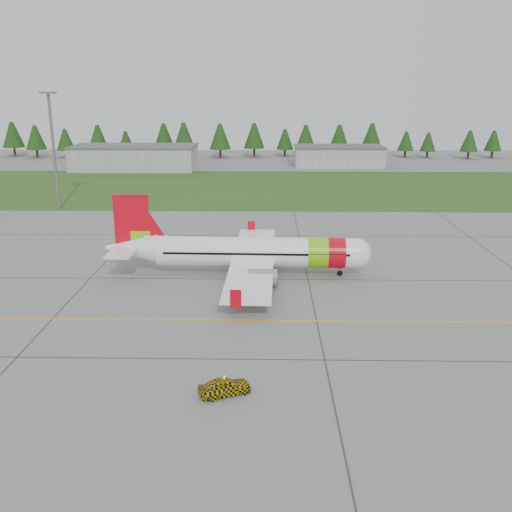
{
  "coord_description": "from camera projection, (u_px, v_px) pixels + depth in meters",
  "views": [
    {
      "loc": [
        5.3,
        -41.63,
        21.06
      ],
      "look_at": [
        4.09,
        18.78,
        3.14
      ],
      "focal_mm": 40.0,
      "sensor_mm": 36.0,
      "label": 1
    }
  ],
  "objects": [
    {
      "name": "grass_strip",
      "position": [
        243.0,
        188.0,
        124.59
      ],
      "size": [
        320.0,
        50.0,
        0.03
      ],
      "primitive_type": "cube",
      "color": "#30561E",
      "rests_on": "ground"
    },
    {
      "name": "treeline",
      "position": [
        251.0,
        141.0,
        176.85
      ],
      "size": [
        160.0,
        8.0,
        10.0
      ],
      "primitive_type": null,
      "color": "#1C3F14",
      "rests_on": "ground"
    },
    {
      "name": "follow_me_car",
      "position": [
        224.0,
        371.0,
        40.17
      ],
      "size": [
        1.77,
        1.89,
        3.75
      ],
      "primitive_type": "imported",
      "rotation": [
        0.0,
        0.0,
        1.98
      ],
      "color": "yellow",
      "rests_on": "ground"
    },
    {
      "name": "taxi_guideline",
      "position": [
        210.0,
        320.0,
        53.66
      ],
      "size": [
        120.0,
        0.25,
        0.02
      ],
      "primitive_type": "cube",
      "color": "gold",
      "rests_on": "ground"
    },
    {
      "name": "hangar_west",
      "position": [
        135.0,
        158.0,
        151.16
      ],
      "size": [
        32.0,
        14.0,
        6.0
      ],
      "primitive_type": "cube",
      "color": "#A8A8A3",
      "rests_on": "ground"
    },
    {
      "name": "hangar_east",
      "position": [
        339.0,
        157.0,
        157.89
      ],
      "size": [
        24.0,
        12.0,
        5.2
      ],
      "primitive_type": "cube",
      "color": "#A8A8A3",
      "rests_on": "ground"
    },
    {
      "name": "aircraft",
      "position": [
        250.0,
        252.0,
        66.06
      ],
      "size": [
        30.93,
        28.4,
        9.37
      ],
      "rotation": [
        0.0,
        0.0,
        -0.02
      ],
      "color": "white",
      "rests_on": "ground"
    },
    {
      "name": "floodlight_mast",
      "position": [
        54.0,
        153.0,
        99.37
      ],
      "size": [
        0.5,
        0.5,
        20.0
      ],
      "primitive_type": "cylinder",
      "color": "slate",
      "rests_on": "ground"
    },
    {
      "name": "ground",
      "position": [
        201.0,
        359.0,
        46.0
      ],
      "size": [
        320.0,
        320.0,
        0.0
      ],
      "primitive_type": "plane",
      "color": "gray",
      "rests_on": "ground"
    }
  ]
}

